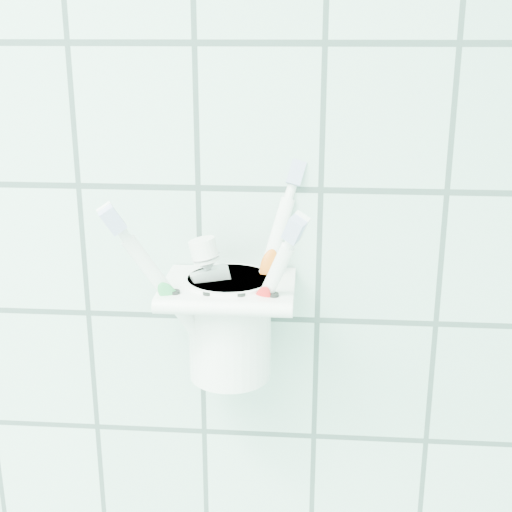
% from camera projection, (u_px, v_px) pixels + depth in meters
% --- Properties ---
extents(holder_bracket, '(0.12, 0.10, 0.04)m').
position_uv_depth(holder_bracket, '(229.00, 290.00, 0.67)').
color(holder_bracket, white).
rests_on(holder_bracket, wall_back).
extents(cup, '(0.09, 0.09, 0.10)m').
position_uv_depth(cup, '(230.00, 323.00, 0.69)').
color(cup, white).
rests_on(cup, holder_bracket).
extents(toothbrush_pink, '(0.09, 0.06, 0.20)m').
position_uv_depth(toothbrush_pink, '(222.00, 269.00, 0.66)').
color(toothbrush_pink, white).
rests_on(toothbrush_pink, cup).
extents(toothbrush_blue, '(0.06, 0.07, 0.21)m').
position_uv_depth(toothbrush_blue, '(235.00, 268.00, 0.66)').
color(toothbrush_blue, white).
rests_on(toothbrush_blue, cup).
extents(toothbrush_orange, '(0.07, 0.08, 0.20)m').
position_uv_depth(toothbrush_orange, '(234.00, 266.00, 0.68)').
color(toothbrush_orange, white).
rests_on(toothbrush_orange, cup).
extents(toothpaste_tube, '(0.06, 0.04, 0.14)m').
position_uv_depth(toothpaste_tube, '(232.00, 296.00, 0.67)').
color(toothpaste_tube, silver).
rests_on(toothpaste_tube, cup).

